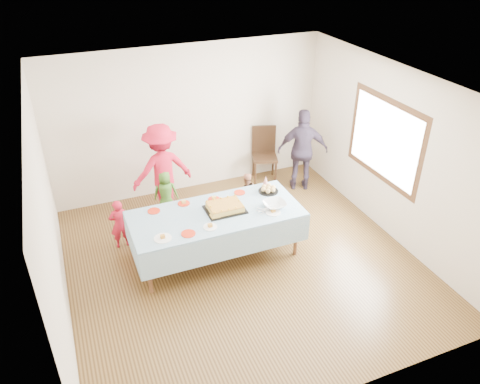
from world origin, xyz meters
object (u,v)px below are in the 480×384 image
object	(u,v)px
dining_chair	(264,151)
adult_left	(162,169)
birthday_cake	(225,207)
party_table	(216,216)

from	to	relation	value
dining_chair	adult_left	world-z (taller)	adult_left
birthday_cake	adult_left	xyz separation A→B (m)	(-0.55, 1.56, -0.02)
birthday_cake	adult_left	world-z (taller)	adult_left
adult_left	dining_chair	bearing A→B (deg)	-173.95
party_table	birthday_cake	distance (m)	0.18
birthday_cake	dining_chair	distance (m)	2.53
birthday_cake	dining_chair	bearing A→B (deg)	51.95
adult_left	party_table	bearing A→B (deg)	98.91
party_table	dining_chair	bearing A→B (deg)	49.70
birthday_cake	dining_chair	world-z (taller)	dining_chair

